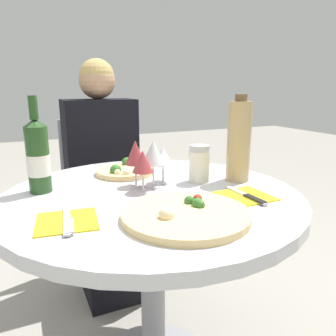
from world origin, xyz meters
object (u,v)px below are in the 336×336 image
at_px(chair_behind_diner, 101,199).
at_px(wine_bottle, 38,156).
at_px(seated_diner, 106,191).
at_px(pizza_large, 185,214).
at_px(dining_table, 152,232).
at_px(tall_carafe, 238,141).

distance_m(chair_behind_diner, wine_bottle, 0.82).
relative_size(seated_diner, pizza_large, 3.53).
distance_m(dining_table, seated_diner, 0.65).
relative_size(seated_diner, tall_carafe, 3.86).
bearing_deg(tall_carafe, dining_table, -179.29).
bearing_deg(wine_bottle, seated_diner, 56.46).
bearing_deg(chair_behind_diner, seated_diner, 90.00).
height_order(dining_table, pizza_large, pizza_large).
relative_size(wine_bottle, tall_carafe, 1.00).
bearing_deg(dining_table, tall_carafe, 0.71).
bearing_deg(chair_behind_diner, dining_table, 89.62).
relative_size(dining_table, wine_bottle, 3.13).
relative_size(pizza_large, wine_bottle, 1.10).
bearing_deg(tall_carafe, chair_behind_diner, 112.69).
bearing_deg(chair_behind_diner, wine_bottle, 62.63).
bearing_deg(pizza_large, seated_diner, 89.54).
bearing_deg(seated_diner, tall_carafe, 116.95).
bearing_deg(seated_diner, chair_behind_diner, -90.00).
height_order(pizza_large, wine_bottle, wine_bottle).
xyz_separation_m(wine_bottle, tall_carafe, (0.66, -0.15, 0.03)).
height_order(seated_diner, tall_carafe, seated_diner).
height_order(chair_behind_diner, wine_bottle, wine_bottle).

